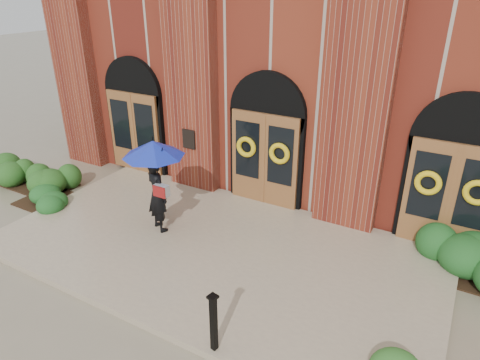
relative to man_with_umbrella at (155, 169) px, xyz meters
The scene contains 7 objects.
ground 2.35m from the man_with_umbrella, ahead, with size 90.00×90.00×0.00m, color gray.
landing 2.29m from the man_with_umbrella, ahead, with size 10.00×5.30×0.15m, color tan.
church_building 8.90m from the man_with_umbrella, 79.65° to the left, with size 16.20×12.53×7.00m.
man_with_umbrella is the anchor object (origin of this frame).
metal_post 4.22m from the man_with_umbrella, 38.60° to the right, with size 0.17×0.17×1.10m.
hedge_wall_left 5.59m from the man_with_umbrella, behind, with size 2.74×1.09×0.70m, color #224F1A.
hedge_front_left 4.14m from the man_with_umbrella, behind, with size 1.39×1.19×0.49m, color #1B501D.
Camera 1 is at (4.57, -6.71, 5.68)m, focal length 32.00 mm.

